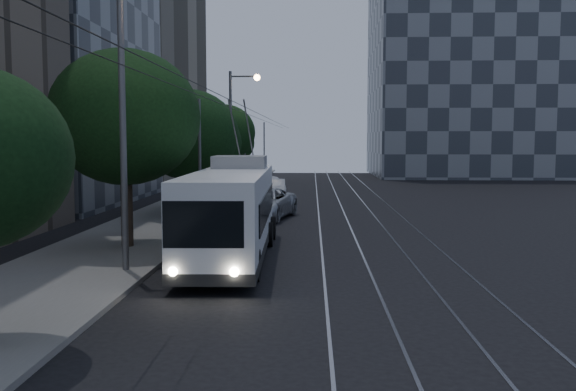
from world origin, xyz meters
The scene contains 18 objects.
ground centered at (0.00, 0.00, 0.00)m, with size 120.00×120.00×0.00m, color black.
sidewalk centered at (-7.50, 20.00, 0.07)m, with size 5.00×90.00×0.15m, color slate.
tram_rails centered at (2.50, 20.00, 0.01)m, with size 4.52×90.00×0.02m.
overhead_wires centered at (-4.97, 20.00, 3.47)m, with size 2.23×90.00×6.00m.
building_distant_right centered at (18.00, 55.00, 12.00)m, with size 22.00×18.00×24.00m, color #343A42.
trolleybus centered at (-2.90, 2.59, 1.61)m, with size 2.71×11.79×5.63m.
pickup_silver centered at (-2.70, 13.50, 0.80)m, with size 2.66×5.78×1.61m, color #B3B7BB.
car_white_a centered at (-2.96, 14.96, 0.76)m, with size 1.79×4.45×1.52m, color #B2B1B6.
car_white_b centered at (-4.30, 19.51, 0.79)m, with size 2.21×5.43×1.58m, color white.
car_white_c centered at (-2.70, 25.89, 0.65)m, with size 1.38×3.95×1.30m, color silver.
car_white_d centered at (-3.29, 30.50, 0.67)m, with size 1.59×3.95×1.35m, color white.
tree_1 centered at (-7.00, 3.97, 4.94)m, with size 5.57×5.57×7.46m.
tree_2 centered at (-6.50, 13.58, 4.37)m, with size 5.21×5.21×6.73m.
tree_3 centered at (-6.50, 18.36, 3.91)m, with size 4.48×4.48×5.94m.
tree_4 centered at (-6.50, 26.99, 4.61)m, with size 4.57×4.57×6.69m.
tree_5 centered at (-7.00, 35.41, 3.82)m, with size 3.93×3.93×5.61m.
streetlamp_near centered at (-5.40, -0.35, 5.50)m, with size 2.22×0.44×9.05m.
streetlamp_far centered at (-5.40, 25.35, 5.40)m, with size 2.18×0.44×8.87m.
Camera 1 is at (-0.09, -19.56, 4.13)m, focal length 40.00 mm.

